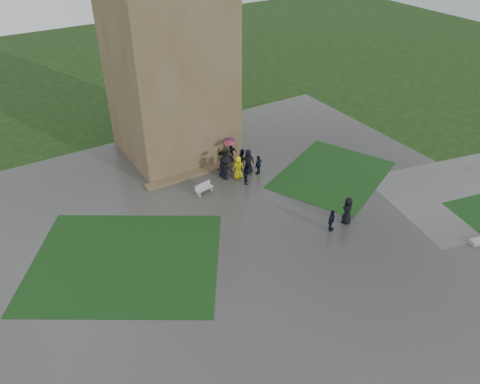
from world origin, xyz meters
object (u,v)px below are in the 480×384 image
tower (167,42)px  bench (204,188)px  pedestrian_near (348,210)px  pedestrian_mid (331,220)px

tower → bench: size_ratio=12.54×
tower → pedestrian_near: bearing=-70.6°
bench → pedestrian_mid: (4.94, -8.10, 0.36)m
pedestrian_mid → tower: bearing=78.6°
bench → pedestrian_near: 10.25m
tower → pedestrian_near: (5.28, -15.04, -8.03)m
tower → pedestrian_mid: size_ratio=11.70×
bench → pedestrian_mid: size_ratio=0.93×
tower → pedestrian_near: size_ratio=9.44×
bench → pedestrian_near: size_ratio=0.75×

